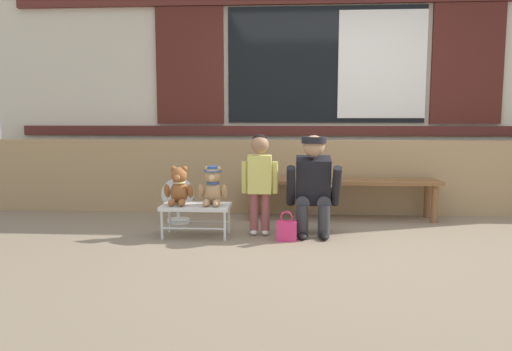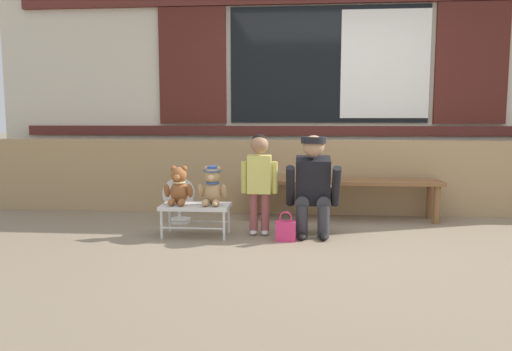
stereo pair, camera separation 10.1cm
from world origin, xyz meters
name	(u,v)px [view 1 (the left image)]	position (x,y,z in m)	size (l,w,h in m)	color
ground_plane	(339,243)	(0.00, 0.00, 0.00)	(60.00, 60.00, 0.00)	#84725B
brick_low_wall	(327,177)	(0.00, 1.43, 0.42)	(8.20, 0.25, 0.85)	tan
shop_facade	(326,59)	(0.00, 1.94, 1.83)	(8.36, 0.26, 3.66)	beige
wooden_bench_long	(341,185)	(0.13, 1.06, 0.37)	(2.10, 0.40, 0.44)	brown
small_display_bench	(196,208)	(-1.31, 0.18, 0.27)	(0.64, 0.36, 0.30)	silver
teddy_bear_plain	(179,187)	(-1.47, 0.18, 0.46)	(0.28, 0.26, 0.36)	#93562D
teddy_bear_with_hat	(213,187)	(-1.15, 0.18, 0.47)	(0.28, 0.27, 0.36)	tan
child_standing	(260,173)	(-0.72, 0.28, 0.59)	(0.35, 0.18, 0.96)	#994C4C
adult_crouching	(314,185)	(-0.21, 0.29, 0.48)	(0.50, 0.49, 0.95)	#333338
handbag_on_ground	(286,230)	(-0.47, 0.05, 0.10)	(0.18, 0.11, 0.27)	#E53370
floor_fan	(178,201)	(-1.61, 0.74, 0.24)	(0.34, 0.24, 0.48)	silver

